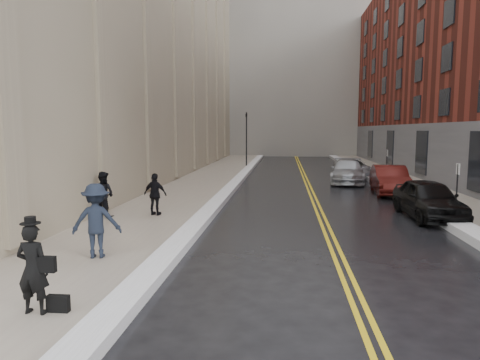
% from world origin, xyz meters
% --- Properties ---
extents(ground, '(160.00, 160.00, 0.00)m').
position_xyz_m(ground, '(0.00, 0.00, 0.00)').
color(ground, black).
rests_on(ground, ground).
extents(sidewalk_left, '(4.00, 64.00, 0.15)m').
position_xyz_m(sidewalk_left, '(-4.50, 16.00, 0.07)').
color(sidewalk_left, gray).
rests_on(sidewalk_left, ground).
extents(sidewalk_right, '(3.00, 64.00, 0.15)m').
position_xyz_m(sidewalk_right, '(9.00, 16.00, 0.07)').
color(sidewalk_right, gray).
rests_on(sidewalk_right, ground).
extents(lane_stripe_a, '(0.12, 64.00, 0.01)m').
position_xyz_m(lane_stripe_a, '(2.38, 16.00, 0.00)').
color(lane_stripe_a, gold).
rests_on(lane_stripe_a, ground).
extents(lane_stripe_b, '(0.12, 64.00, 0.01)m').
position_xyz_m(lane_stripe_b, '(2.62, 16.00, 0.00)').
color(lane_stripe_b, gold).
rests_on(lane_stripe_b, ground).
extents(snow_ridge_left, '(0.70, 60.80, 0.26)m').
position_xyz_m(snow_ridge_left, '(-2.20, 16.00, 0.13)').
color(snow_ridge_left, white).
rests_on(snow_ridge_left, ground).
extents(snow_ridge_right, '(0.85, 60.80, 0.30)m').
position_xyz_m(snow_ridge_right, '(7.15, 16.00, 0.15)').
color(snow_ridge_right, white).
rests_on(snow_ridge_right, ground).
extents(tower_far_right, '(22.00, 18.00, 44.00)m').
position_xyz_m(tower_far_right, '(14.00, 66.00, 22.00)').
color(tower_far_right, slate).
rests_on(tower_far_right, ground).
extents(traffic_signal, '(0.18, 0.15, 5.20)m').
position_xyz_m(traffic_signal, '(-2.60, 30.00, 3.08)').
color(traffic_signal, black).
rests_on(traffic_signal, ground).
extents(parking_sign_near, '(0.06, 0.35, 2.23)m').
position_xyz_m(parking_sign_near, '(7.90, 8.00, 1.36)').
color(parking_sign_near, black).
rests_on(parking_sign_near, ground).
extents(parking_sign_far, '(0.06, 0.35, 2.23)m').
position_xyz_m(parking_sign_far, '(7.90, 20.00, 1.36)').
color(parking_sign_far, black).
rests_on(parking_sign_far, ground).
extents(car_black, '(2.04, 4.70, 1.58)m').
position_xyz_m(car_black, '(6.75, 7.82, 0.79)').
color(car_black, black).
rests_on(car_black, ground).
extents(car_maroon, '(2.07, 4.95, 1.59)m').
position_xyz_m(car_maroon, '(6.80, 14.43, 0.80)').
color(car_maroon, '#3F0E0B').
rests_on(car_maroon, ground).
extents(car_silver_near, '(2.88, 5.62, 1.56)m').
position_xyz_m(car_silver_near, '(5.20, 19.36, 0.78)').
color(car_silver_near, '#96999D').
rests_on(car_silver_near, ground).
extents(car_silver_far, '(2.47, 5.11, 1.40)m').
position_xyz_m(car_silver_far, '(6.08, 23.05, 0.70)').
color(car_silver_far, '#95989D').
rests_on(car_silver_far, ground).
extents(pedestrian_main, '(0.63, 0.42, 1.71)m').
position_xyz_m(pedestrian_main, '(-3.65, -2.69, 1.00)').
color(pedestrian_main, black).
rests_on(pedestrian_main, sidewalk_left).
extents(pedestrian_a, '(1.04, 0.92, 1.80)m').
position_xyz_m(pedestrian_a, '(-6.09, 6.00, 1.05)').
color(pedestrian_a, black).
rests_on(pedestrian_a, sidewalk_left).
extents(pedestrian_b, '(1.42, 1.01, 2.00)m').
position_xyz_m(pedestrian_b, '(-4.03, 0.84, 1.15)').
color(pedestrian_b, '#19202D').
rests_on(pedestrian_b, sidewalk_left).
extents(pedestrian_c, '(1.05, 0.61, 1.69)m').
position_xyz_m(pedestrian_c, '(-4.18, 6.59, 0.99)').
color(pedestrian_c, black).
rests_on(pedestrian_c, sidewalk_left).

